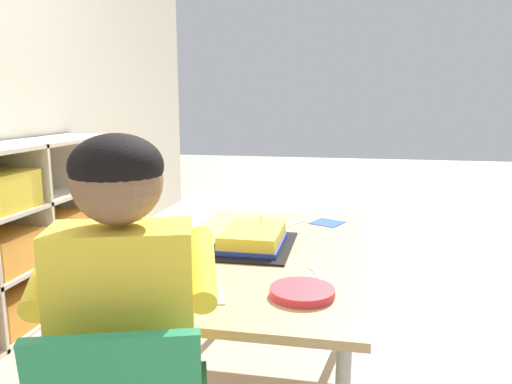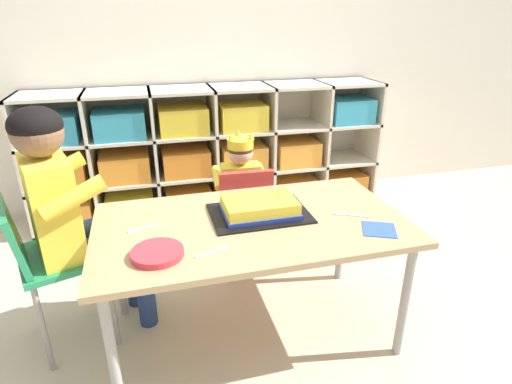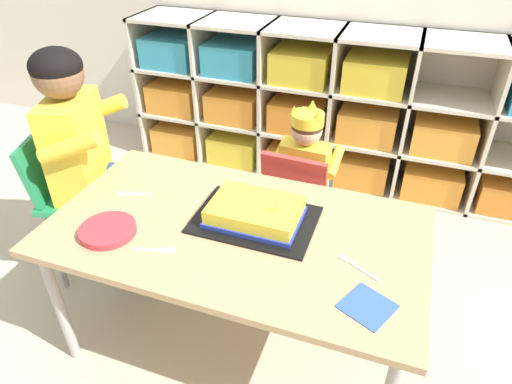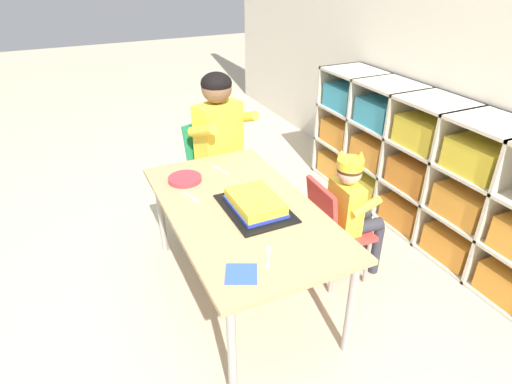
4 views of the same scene
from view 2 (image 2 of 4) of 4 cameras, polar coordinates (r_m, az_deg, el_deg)
ground at (r=2.05m, az=-0.54°, el=-18.46°), size 16.00×16.00×0.00m
classroom_back_wall at (r=3.14m, az=-8.91°, el=23.41°), size 7.00×0.10×2.78m
storage_cubby_shelf at (r=3.04m, az=-7.05°, el=4.71°), size 2.48×0.39×0.91m
activity_table at (r=1.75m, az=-0.61°, el=-5.48°), size 1.27×0.71×0.57m
classroom_chair_blue at (r=2.29m, az=-1.71°, el=-2.80°), size 0.32×0.33×0.64m
child_with_crown at (r=2.34m, az=-2.25°, el=1.15°), size 0.30×0.31×0.79m
classroom_chair_adult_side at (r=1.94m, az=-26.51°, el=-7.85°), size 0.44×0.44×0.70m
adult_helper_seated at (r=1.86m, az=-24.20°, el=-1.38°), size 0.48×0.46×1.06m
birthday_cake_on_tray at (r=1.77m, az=0.46°, el=-2.18°), size 0.41×0.30×0.11m
paper_plate_stack at (r=1.53m, az=-13.33°, el=-8.14°), size 0.19×0.19×0.02m
paper_napkin_square at (r=1.73m, az=16.49°, el=-4.93°), size 0.17×0.17×0.00m
fork_at_table_front_edge at (r=1.73m, az=-15.35°, el=-4.80°), size 0.13×0.06×0.00m
fork_near_child_seat at (r=1.82m, az=12.56°, el=-3.07°), size 0.14×0.08×0.00m
fork_by_napkin at (r=1.52m, az=-5.71°, el=-8.03°), size 0.13×0.05×0.00m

